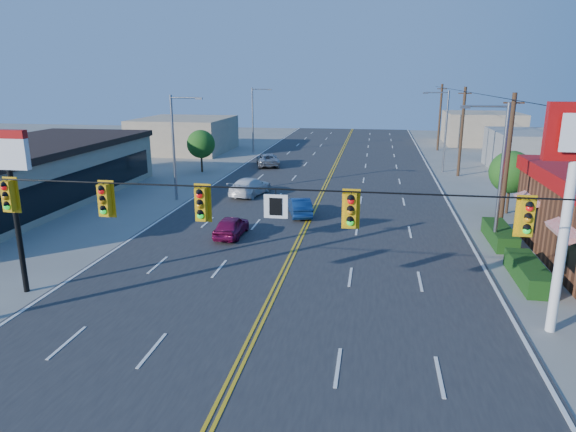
% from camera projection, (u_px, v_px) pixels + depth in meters
% --- Properties ---
extents(ground, '(160.00, 160.00, 0.00)m').
position_uv_depth(ground, '(242.00, 360.00, 17.44)').
color(ground, gray).
rests_on(ground, ground).
extents(road, '(20.00, 120.00, 0.06)m').
position_uv_depth(road, '(313.00, 212.00, 36.46)').
color(road, '#2D2D30').
rests_on(road, ground).
extents(signal_span, '(24.32, 0.34, 9.00)m').
position_uv_depth(signal_span, '(235.00, 222.00, 16.18)').
color(signal_span, '#47301E').
rests_on(signal_span, ground).
extents(kfc_pylon, '(2.20, 0.36, 8.50)m').
position_uv_depth(kfc_pylon, '(573.00, 174.00, 17.89)').
color(kfc_pylon, white).
rests_on(kfc_pylon, ground).
extents(strip_mall, '(10.40, 26.40, 4.40)m').
position_uv_depth(strip_mall, '(12.00, 176.00, 37.52)').
color(strip_mall, tan).
rests_on(strip_mall, ground).
extents(pizza_hut_sign, '(1.90, 0.30, 6.85)m').
position_uv_depth(pizza_hut_sign, '(11.00, 178.00, 21.66)').
color(pizza_hut_sign, black).
rests_on(pizza_hut_sign, ground).
extents(streetlight_se, '(2.55, 0.25, 8.00)m').
position_uv_depth(streetlight_se, '(498.00, 168.00, 27.83)').
color(streetlight_se, gray).
rests_on(streetlight_se, ground).
extents(streetlight_ne, '(2.55, 0.25, 8.00)m').
position_uv_depth(streetlight_ne, '(444.00, 127.00, 50.66)').
color(streetlight_ne, gray).
rests_on(streetlight_ne, ground).
extents(streetlight_sw, '(2.55, 0.25, 8.00)m').
position_uv_depth(streetlight_sw, '(176.00, 142.00, 38.92)').
color(streetlight_sw, gray).
rests_on(streetlight_sw, ground).
extents(streetlight_nw, '(2.55, 0.25, 8.00)m').
position_uv_depth(streetlight_nw, '(254.00, 116.00, 63.65)').
color(streetlight_nw, gray).
rests_on(streetlight_nw, ground).
extents(utility_pole_near, '(0.28, 0.28, 8.40)m').
position_uv_depth(utility_pole_near, '(507.00, 163.00, 31.49)').
color(utility_pole_near, '#47301E').
rests_on(utility_pole_near, ground).
extents(utility_pole_mid, '(0.28, 0.28, 8.40)m').
position_uv_depth(utility_pole_mid, '(462.00, 132.00, 48.61)').
color(utility_pole_mid, '#47301E').
rests_on(utility_pole_mid, ground).
extents(utility_pole_far, '(0.28, 0.28, 8.40)m').
position_uv_depth(utility_pole_far, '(440.00, 118.00, 65.74)').
color(utility_pole_far, '#47301E').
rests_on(utility_pole_far, ground).
extents(tree_kfc_rear, '(2.94, 2.94, 4.41)m').
position_uv_depth(tree_kfc_rear, '(511.00, 172.00, 35.42)').
color(tree_kfc_rear, '#47301E').
rests_on(tree_kfc_rear, ground).
extents(tree_west, '(2.80, 2.80, 4.20)m').
position_uv_depth(tree_west, '(201.00, 144.00, 51.14)').
color(tree_west, '#47301E').
rests_on(tree_west, ground).
extents(bld_east_mid, '(12.00, 10.00, 4.00)m').
position_uv_depth(bld_east_mid, '(555.00, 152.00, 51.42)').
color(bld_east_mid, gray).
rests_on(bld_east_mid, ground).
extents(bld_west_far, '(11.00, 12.00, 4.20)m').
position_uv_depth(bld_west_far, '(185.00, 135.00, 65.77)').
color(bld_west_far, tan).
rests_on(bld_west_far, ground).
extents(bld_east_far, '(10.00, 10.00, 4.40)m').
position_uv_depth(bld_east_far, '(482.00, 128.00, 72.78)').
color(bld_east_far, tan).
rests_on(bld_east_far, ground).
extents(car_magenta, '(1.52, 3.68, 1.25)m').
position_uv_depth(car_magenta, '(231.00, 227.00, 30.65)').
color(car_magenta, maroon).
rests_on(car_magenta, ground).
extents(car_blue, '(2.27, 4.02, 1.25)m').
position_uv_depth(car_blue, '(300.00, 207.00, 35.25)').
color(car_blue, navy).
rests_on(car_blue, ground).
extents(car_white, '(2.99, 5.15, 1.40)m').
position_uv_depth(car_white, '(250.00, 187.00, 41.28)').
color(car_white, white).
rests_on(car_white, ground).
extents(car_silver, '(3.46, 5.24, 1.34)m').
position_uv_depth(car_silver, '(268.00, 160.00, 54.73)').
color(car_silver, '#A5A5AA').
rests_on(car_silver, ground).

